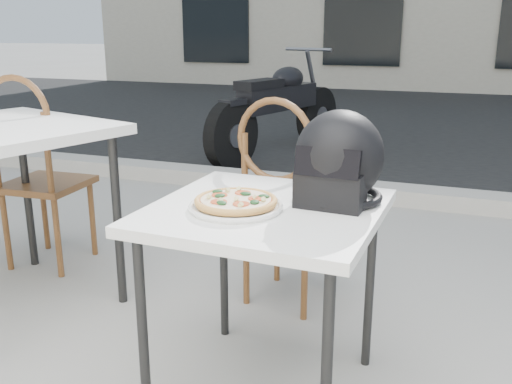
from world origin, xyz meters
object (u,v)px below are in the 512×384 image
(cafe_chair_main, at_px, (284,193))
(cafe_chair_side, at_px, (35,163))
(plate, at_px, (236,207))
(helmet, at_px, (338,162))
(cafe_table_main, at_px, (266,224))
(pizza, at_px, (236,201))
(motorcycle, at_px, (279,110))

(cafe_chair_main, bearing_deg, cafe_chair_side, 11.72)
(cafe_chair_side, bearing_deg, plate, 150.87)
(helmet, bearing_deg, cafe_chair_main, 127.82)
(cafe_table_main, distance_m, pizza, 0.14)
(cafe_chair_main, bearing_deg, motorcycle, -61.18)
(cafe_chair_main, height_order, motorcycle, motorcycle)
(plate, distance_m, cafe_chair_main, 0.74)
(cafe_table_main, height_order, motorcycle, motorcycle)
(plate, distance_m, helmet, 0.37)
(cafe_chair_side, bearing_deg, cafe_chair_main, 178.29)
(cafe_table_main, relative_size, cafe_chair_side, 0.72)
(cafe_table_main, xyz_separation_m, cafe_chair_side, (-1.49, 0.62, -0.05))
(cafe_table_main, relative_size, cafe_chair_main, 0.77)
(cafe_chair_main, xyz_separation_m, cafe_chair_side, (-1.34, -0.03, 0.03))
(motorcycle, bearing_deg, cafe_table_main, -55.73)
(cafe_chair_main, bearing_deg, helmet, 134.39)
(cafe_table_main, height_order, pizza, pizza)
(motorcycle, bearing_deg, pizza, -57.09)
(plate, relative_size, cafe_chair_main, 0.41)
(pizza, distance_m, cafe_chair_main, 0.74)
(plate, height_order, cafe_chair_main, cafe_chair_main)
(helmet, distance_m, motorcycle, 3.88)
(cafe_chair_side, bearing_deg, motorcycle, -98.74)
(plate, relative_size, helmet, 1.22)
(plate, bearing_deg, cafe_chair_side, 154.04)
(helmet, relative_size, cafe_chair_main, 0.34)
(pizza, relative_size, cafe_chair_main, 0.30)
(motorcycle, bearing_deg, cafe_chair_side, -78.82)
(pizza, height_order, cafe_chair_side, cafe_chair_side)
(pizza, bearing_deg, cafe_chair_main, 95.26)
(pizza, bearing_deg, cafe_table_main, 39.95)
(cafe_table_main, xyz_separation_m, pizza, (-0.08, -0.07, 0.09))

